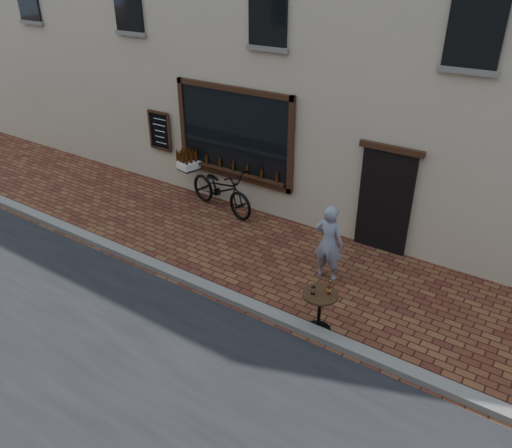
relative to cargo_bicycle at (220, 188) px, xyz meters
The scene contains 5 objects.
ground 3.71m from the cargo_bicycle, 55.93° to the right, with size 90.00×90.00×0.00m, color #4F2319.
kerb 3.54m from the cargo_bicycle, 54.10° to the right, with size 90.00×0.25×0.12m, color slate.
cargo_bicycle is the anchor object (origin of this frame).
bistro_table 4.92m from the cargo_bicycle, 33.17° to the right, with size 0.59×0.59×1.01m.
pedestrian 3.72m from the cargo_bicycle, 18.77° to the right, with size 0.57×0.37×1.55m, color gray.
Camera 1 is at (4.83, -5.66, 5.59)m, focal length 35.00 mm.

